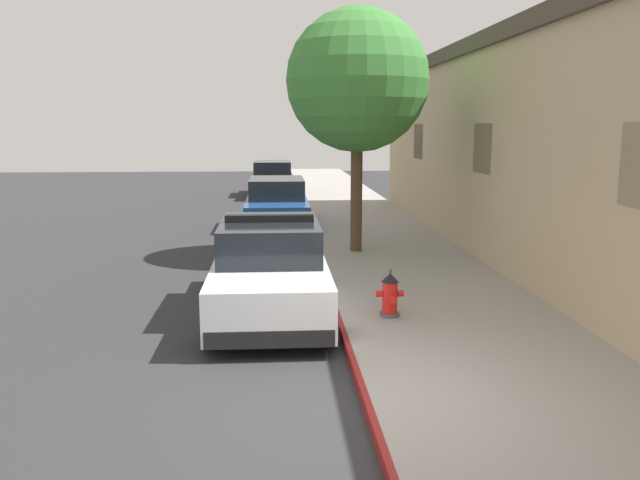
{
  "coord_description": "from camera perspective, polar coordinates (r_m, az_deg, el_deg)",
  "views": [
    {
      "loc": [
        -1.05,
        -7.09,
        3.15
      ],
      "look_at": [
        -0.18,
        5.45,
        1.0
      ],
      "focal_mm": 37.62,
      "sensor_mm": 36.0,
      "label": 1
    }
  ],
  "objects": [
    {
      "name": "sidewalk_pavement",
      "position": [
        17.59,
        5.37,
        -0.39
      ],
      "size": [
        3.58,
        60.0,
        0.16
      ],
      "primitive_type": "cube",
      "color": "gray",
      "rests_on": "ground"
    },
    {
      "name": "parked_car_silver_ahead",
      "position": [
        20.59,
        -3.7,
        2.96
      ],
      "size": [
        1.94,
        4.84,
        1.56
      ],
      "color": "navy",
      "rests_on": "ground"
    },
    {
      "name": "curb_painted_edge",
      "position": [
        17.39,
        -0.58,
        -0.47
      ],
      "size": [
        0.08,
        60.0,
        0.16
      ],
      "primitive_type": "cube",
      "color": "maroon",
      "rests_on": "ground"
    },
    {
      "name": "ground_plane",
      "position": [
        17.68,
        -14.2,
        -1.19
      ],
      "size": [
        31.35,
        60.0,
        0.2
      ],
      "primitive_type": "cube",
      "color": "#2B2B2D"
    },
    {
      "name": "parked_car_dark_far",
      "position": [
        30.6,
        -4.07,
        5.17
      ],
      "size": [
        1.94,
        4.84,
        1.56
      ],
      "color": "black",
      "rests_on": "ground"
    },
    {
      "name": "storefront_building",
      "position": [
        16.58,
        23.79,
        6.98
      ],
      "size": [
        6.34,
        23.97,
        5.18
      ],
      "color": "tan",
      "rests_on": "ground"
    },
    {
      "name": "fire_hydrant",
      "position": [
        10.69,
        5.96,
        -4.67
      ],
      "size": [
        0.44,
        0.4,
        0.76
      ],
      "color": "#4C4C51",
      "rests_on": "sidewalk_pavement"
    },
    {
      "name": "police_cruiser",
      "position": [
        11.34,
        -4.27,
        -2.57
      ],
      "size": [
        1.94,
        4.84,
        1.68
      ],
      "color": "white",
      "rests_on": "ground"
    },
    {
      "name": "street_tree",
      "position": [
        16.04,
        3.2,
        13.36
      ],
      "size": [
        3.33,
        3.33,
        5.7
      ],
      "color": "brown",
      "rests_on": "sidewalk_pavement"
    }
  ]
}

